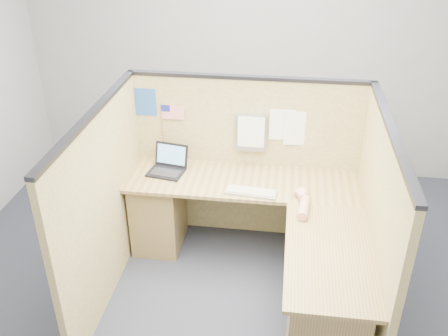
# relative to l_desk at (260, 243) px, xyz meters

# --- Properties ---
(floor) EXTENTS (5.00, 5.00, 0.00)m
(floor) POSITION_rel_l_desk_xyz_m (-0.18, -0.29, -0.39)
(floor) COLOR #21232F
(floor) RESTS_ON ground
(wall_back) EXTENTS (5.00, 0.00, 5.00)m
(wall_back) POSITION_rel_l_desk_xyz_m (-0.18, 1.96, 1.01)
(wall_back) COLOR gray
(wall_back) RESTS_ON floor
(cubicle_partitions) EXTENTS (2.06, 1.83, 1.53)m
(cubicle_partitions) POSITION_rel_l_desk_xyz_m (-0.18, 0.14, 0.38)
(cubicle_partitions) COLOR olive
(cubicle_partitions) RESTS_ON floor
(l_desk) EXTENTS (1.95, 1.75, 0.73)m
(l_desk) POSITION_rel_l_desk_xyz_m (0.00, 0.00, 0.00)
(l_desk) COLOR brown
(l_desk) RESTS_ON floor
(laptop) EXTENTS (0.33, 0.33, 0.21)m
(laptop) POSITION_rel_l_desk_xyz_m (-0.85, 0.47, 0.39)
(laptop) COLOR black
(laptop) RESTS_ON l_desk
(keyboard) EXTENTS (0.42, 0.18, 0.03)m
(keyboard) POSITION_rel_l_desk_xyz_m (-0.10, 0.19, 0.35)
(keyboard) COLOR gray
(keyboard) RESTS_ON l_desk
(mouse) EXTENTS (0.12, 0.08, 0.05)m
(mouse) POSITION_rel_l_desk_xyz_m (0.30, 0.19, 0.36)
(mouse) COLOR silver
(mouse) RESTS_ON l_desk
(hand_forearm) EXTENTS (0.11, 0.40, 0.08)m
(hand_forearm) POSITION_rel_l_desk_xyz_m (0.31, 0.05, 0.38)
(hand_forearm) COLOR tan
(hand_forearm) RESTS_ON l_desk
(blue_poster) EXTENTS (0.18, 0.00, 0.24)m
(blue_poster) POSITION_rel_l_desk_xyz_m (-1.06, 0.68, 0.87)
(blue_poster) COLOR #22539E
(blue_poster) RESTS_ON cubicle_partitions
(american_flag) EXTENTS (0.20, 0.01, 0.35)m
(american_flag) POSITION_rel_l_desk_xyz_m (-0.85, 0.67, 0.78)
(american_flag) COLOR olive
(american_flag) RESTS_ON cubicle_partitions
(file_holder) EXTENTS (0.26, 0.05, 0.33)m
(file_holder) POSITION_rel_l_desk_xyz_m (-0.15, 0.66, 0.65)
(file_holder) COLOR slate
(file_holder) RESTS_ON cubicle_partitions
(paper_left) EXTENTS (0.22, 0.02, 0.27)m
(paper_left) POSITION_rel_l_desk_xyz_m (0.11, 0.68, 0.73)
(paper_left) COLOR white
(paper_left) RESTS_ON cubicle_partitions
(paper_right) EXTENTS (0.24, 0.04, 0.30)m
(paper_right) POSITION_rel_l_desk_xyz_m (0.25, 0.68, 0.70)
(paper_right) COLOR white
(paper_right) RESTS_ON cubicle_partitions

